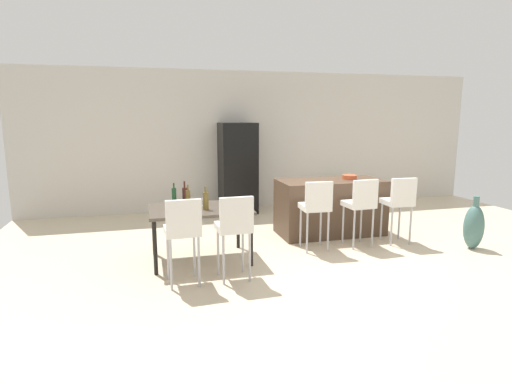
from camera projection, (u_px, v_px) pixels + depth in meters
ground_plane at (319, 249)px, 6.23m from camera, size 10.00×10.00×0.00m
back_wall at (262, 140)px, 8.99m from camera, size 10.00×0.12×2.90m
kitchen_island at (330, 207)px, 6.98m from camera, size 1.75×0.82×0.92m
bar_chair_left at (316, 205)px, 6.04m from camera, size 0.42×0.42×1.05m
bar_chair_middle at (361, 202)px, 6.22m from camera, size 0.42×0.42×1.05m
bar_chair_right at (399, 200)px, 6.38m from camera, size 0.42×0.42×1.05m
dining_table at (200, 213)px, 5.64m from camera, size 1.36×0.92×0.74m
dining_chair_near at (183, 228)px, 4.77m from camera, size 0.42×0.42×1.05m
dining_chair_far at (235, 224)px, 4.93m from camera, size 0.41×0.41×1.05m
wine_bottle_left at (206, 201)px, 5.50m from camera, size 0.08×0.08×0.32m
wine_bottle_right at (185, 196)px, 5.79m from camera, size 0.07×0.07×0.34m
wine_bottle_far at (174, 197)px, 5.73m from camera, size 0.06×0.06×0.32m
wine_bottle_corner at (188, 198)px, 5.68m from camera, size 0.07×0.07×0.31m
wine_glass_middle at (204, 197)px, 5.75m from camera, size 0.07×0.07×0.17m
wine_glass_near at (194, 203)px, 5.34m from camera, size 0.07×0.07×0.17m
wine_glass_end at (224, 203)px, 5.32m from camera, size 0.07×0.07×0.17m
refrigerator at (238, 168)px, 8.51m from camera, size 0.72×0.68×1.84m
fruit_bowl at (350, 177)px, 6.99m from camera, size 0.24×0.24×0.07m
floor_vase at (474, 227)px, 6.19m from camera, size 0.29×0.29×0.80m
potted_plant at (339, 193)px, 9.19m from camera, size 0.33×0.33×0.53m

